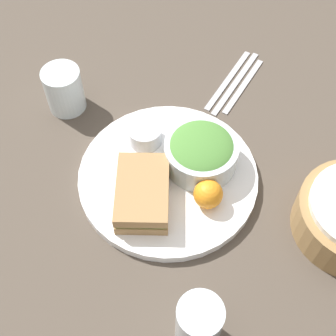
{
  "coord_description": "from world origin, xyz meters",
  "views": [
    {
      "loc": [
        0.45,
        0.11,
        0.73
      ],
      "look_at": [
        0.0,
        0.0,
        0.04
      ],
      "focal_mm": 50.0,
      "sensor_mm": 36.0,
      "label": 1
    }
  ],
  "objects": [
    {
      "name": "sandwich",
      "position": [
        0.06,
        -0.03,
        0.04
      ],
      "size": [
        0.15,
        0.12,
        0.05
      ],
      "color": "#A37A4C",
      "rests_on": "plate"
    },
    {
      "name": "salad_bowl",
      "position": [
        -0.04,
        0.05,
        0.05
      ],
      "size": [
        0.13,
        0.13,
        0.06
      ],
      "color": "silver",
      "rests_on": "plate"
    },
    {
      "name": "orange_wedge",
      "position": [
        0.04,
        0.08,
        0.04
      ],
      "size": [
        0.05,
        0.05,
        0.05
      ],
      "primitive_type": "sphere",
      "color": "orange",
      "rests_on": "plate"
    },
    {
      "name": "spoon",
      "position": [
        -0.27,
        0.1,
        0.0
      ],
      "size": [
        0.17,
        0.06,
        0.01
      ],
      "primitive_type": "cube",
      "rotation": [
        0.0,
        0.0,
        2.84
      ],
      "color": "#B2B2B7",
      "rests_on": "ground_plane"
    },
    {
      "name": "fork",
      "position": [
        -0.28,
        0.07,
        0.0
      ],
      "size": [
        0.19,
        0.07,
        0.01
      ],
      "primitive_type": "cube",
      "rotation": [
        0.0,
        0.0,
        2.84
      ],
      "color": "#B2B2B7",
      "rests_on": "ground_plane"
    },
    {
      "name": "dressing_cup",
      "position": [
        -0.07,
        -0.06,
        0.04
      ],
      "size": [
        0.06,
        0.06,
        0.04
      ],
      "primitive_type": "cylinder",
      "color": "#B7B7BC",
      "rests_on": "plate"
    },
    {
      "name": "ground_plane",
      "position": [
        0.0,
        0.0,
        0.0
      ],
      "size": [
        4.0,
        4.0,
        0.0
      ],
      "primitive_type": "plane",
      "color": "#4C4238"
    },
    {
      "name": "plate",
      "position": [
        0.0,
        0.0,
        0.01
      ],
      "size": [
        0.33,
        0.33,
        0.02
      ],
      "primitive_type": "cylinder",
      "color": "white",
      "rests_on": "ground_plane"
    },
    {
      "name": "water_glass",
      "position": [
        -0.13,
        -0.24,
        0.05
      ],
      "size": [
        0.08,
        0.08,
        0.09
      ],
      "primitive_type": "cylinder",
      "color": "silver",
      "rests_on": "ground_plane"
    },
    {
      "name": "drink_glass",
      "position": [
        0.26,
        0.11,
        0.06
      ],
      "size": [
        0.07,
        0.07,
        0.12
      ],
      "primitive_type": "cylinder",
      "color": "silver",
      "rests_on": "ground_plane"
    },
    {
      "name": "knife",
      "position": [
        -0.27,
        0.08,
        0.0
      ],
      "size": [
        0.2,
        0.07,
        0.01
      ],
      "primitive_type": "cube",
      "rotation": [
        0.0,
        0.0,
        2.84
      ],
      "color": "#B2B2B7",
      "rests_on": "ground_plane"
    }
  ]
}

